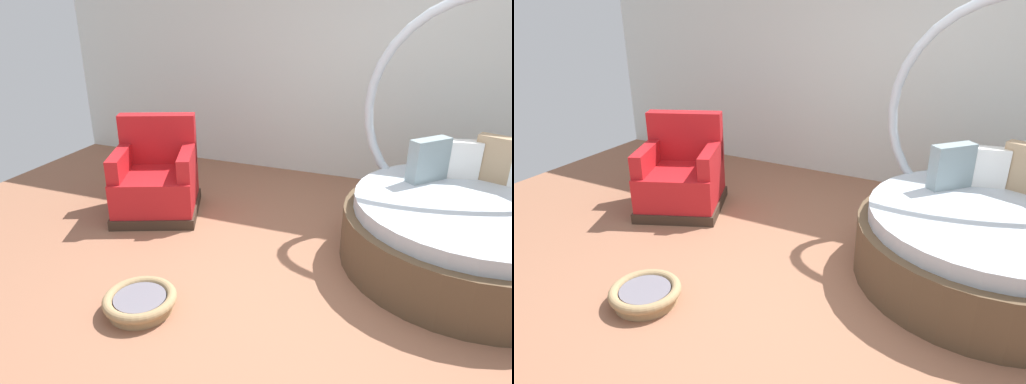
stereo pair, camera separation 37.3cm
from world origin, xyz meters
TOP-DOWN VIEW (x-y plane):
  - ground_plane at (0.00, 0.00)m, footprint 8.00×8.00m
  - back_wall at (0.00, 2.57)m, footprint 8.00×0.12m
  - round_daybed at (1.03, 0.97)m, footprint 1.97×1.97m
  - red_armchair at (-1.84, 0.87)m, footprint 1.05×1.05m
  - pet_basket at (-1.07, -0.57)m, footprint 0.51×0.51m

SIDE VIEW (x-z plane):
  - ground_plane at x=0.00m, z-range -0.02..0.00m
  - pet_basket at x=-1.07m, z-range 0.01..0.14m
  - red_armchair at x=-1.84m, z-range -0.14..0.80m
  - round_daybed at x=1.03m, z-range -0.66..1.44m
  - back_wall at x=0.00m, z-range 0.00..2.81m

